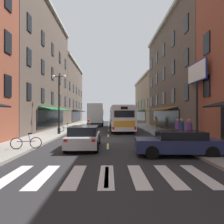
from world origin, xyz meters
name	(u,v)px	position (x,y,z in m)	size (l,w,h in m)	color
ground_plane	(108,140)	(0.00, 0.00, -0.05)	(34.80, 80.00, 0.10)	#28282B
lane_centre_dashes	(108,140)	(0.00, -0.25, 0.00)	(0.14, 73.90, 0.01)	#DBCC4C
crosswalk_near	(107,176)	(0.00, -10.00, 0.00)	(7.10, 2.80, 0.01)	silver
sidewalk_left	(37,139)	(-5.90, 0.00, 0.07)	(3.00, 80.00, 0.14)	gray
sidewalk_right	(178,138)	(5.90, 0.00, 0.07)	(3.00, 80.00, 0.14)	gray
billboard_sign	(197,80)	(7.05, -1.02, 4.85)	(0.40, 3.33, 6.10)	black
transit_bus	(120,118)	(1.54, 9.27, 1.62)	(2.74, 11.80, 3.08)	white
box_truck	(96,115)	(-2.14, 17.47, 1.91)	(2.58, 7.23, 3.72)	black
sedan_near	(177,143)	(3.61, -6.64, 0.66)	(4.30, 2.17, 1.27)	navy
sedan_mid	(84,137)	(-1.48, -4.26, 0.70)	(1.97, 4.64, 1.38)	silver
sedan_far	(99,120)	(-2.21, 29.44, 0.66)	(2.01, 4.47, 1.26)	#515154
motorcycle_rider	(89,130)	(-1.70, 0.84, 0.71)	(0.62, 2.07, 1.66)	black
bicycle_near	(66,128)	(-4.71, 5.69, 0.50)	(1.71, 0.48, 0.91)	black
bicycle_mid	(26,143)	(-4.68, -5.30, 0.50)	(1.68, 0.56, 0.91)	black
pedestrian_near	(178,128)	(5.72, -0.40, 0.98)	(0.51, 0.36, 1.59)	maroon
pedestrian_mid	(156,122)	(6.54, 11.01, 1.00)	(0.36, 0.36, 1.68)	#B29947
pedestrian_far	(181,130)	(5.16, -2.87, 1.01)	(0.36, 0.36, 1.69)	maroon
pedestrian_rear	(189,133)	(4.94, -4.80, 1.02)	(0.36, 0.36, 1.71)	#4C4C51
street_lamp_twin	(59,101)	(-4.94, 3.44, 3.38)	(1.42, 0.32, 5.88)	black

